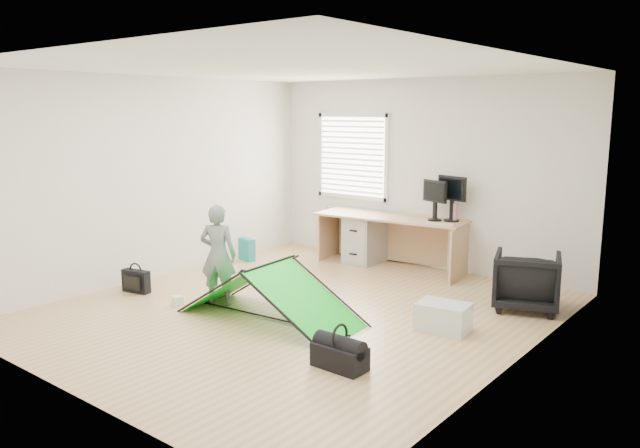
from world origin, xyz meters
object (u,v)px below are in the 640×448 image
Objects in this scene: thermos at (455,212)px; kite at (271,292)px; storage_crate at (443,317)px; desk at (390,242)px; filing_cabinet at (366,239)px; person at (218,255)px; monitor_right at (452,205)px; monitor_left at (435,206)px; duffel_bag at (340,357)px; laptop_bag at (136,281)px; office_chair at (527,281)px.

thermos is 0.12× the size of kite.
kite is 3.90× the size of storage_crate.
kite is 1.86m from storage_crate.
desk is 3.09× the size of filing_cabinet.
person is at bearing -109.46° from desk.
monitor_left is at bearing -136.84° from monitor_right.
kite is at bearing -152.38° from storage_crate.
filing_cabinet is 1.47× the size of duffel_bag.
laptop_bag is at bearing -127.06° from desk.
kite is 2.05m from laptop_bag.
filing_cabinet reaches higher than storage_crate.
person is at bearing -101.72° from monitor_right.
duffel_bag is (2.23, -0.61, -0.49)m from person.
monitor_right is at bearing -151.31° from thermos.
thermos is at bearing 44.22° from monitor_right.
person is at bearing 16.78° from office_chair.
thermos is 2.42m from storage_crate.
monitor_left is 0.83× the size of storage_crate.
laptop_bag is at bearing -129.82° from thermos.
monitor_right reaches higher than filing_cabinet.
person is at bearing -93.54° from filing_cabinet.
office_chair is at bearing 40.49° from kite.
monitor_left is at bearing 40.14° from laptop_bag.
monitor_left reaches higher than office_chair.
duffel_bag is at bearing -100.22° from storage_crate.
storage_crate is 1.36× the size of laptop_bag.
monitor_left reaches higher than filing_cabinet.
monitor_left is 1.86m from office_chair.
office_chair reaches higher than laptop_bag.
monitor_left is 1.71× the size of thermos.
desk is 5.83× the size of laptop_bag.
filing_cabinet is at bearing -120.70° from person.
office_chair is at bearing -14.39° from filing_cabinet.
desk is at bearing 116.57° from duffel_bag.
monitor_left reaches higher than storage_crate.
desk reaches higher than duffel_bag.
storage_crate is at bearing -65.72° from thermos.
office_chair is 1.31m from storage_crate.
person is 3.13× the size of laptop_bag.
person reaches higher than office_chair.
thermos reaches higher than filing_cabinet.
kite is 5.32× the size of laptop_bag.
monitor_right is at bearing -50.10° from office_chair.
storage_crate is at bearing 80.87° from duffel_bag.
duffel_bag is at bearing -28.25° from kite.
kite is at bearing -103.16° from thermos.
kite is (0.85, -0.02, -0.28)m from person.
filing_cabinet is 3.39m from laptop_bag.
monitor_right reaches higher than thermos.
monitor_right reaches higher than duffel_bag.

